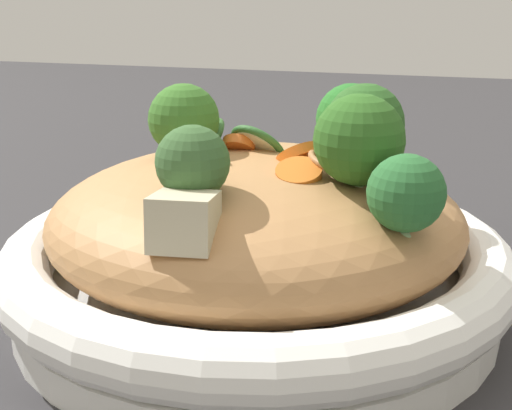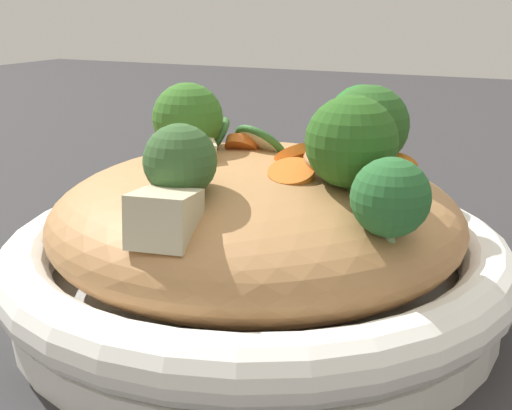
% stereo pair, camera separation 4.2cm
% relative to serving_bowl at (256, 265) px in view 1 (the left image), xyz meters
% --- Properties ---
extents(ground_plane, '(3.00, 3.00, 0.00)m').
position_rel_serving_bowl_xyz_m(ground_plane, '(0.00, 0.00, -0.03)').
color(ground_plane, '#302E30').
extents(serving_bowl, '(0.33, 0.33, 0.06)m').
position_rel_serving_bowl_xyz_m(serving_bowl, '(0.00, 0.00, 0.00)').
color(serving_bowl, white).
rests_on(serving_bowl, ground_plane).
extents(noodle_heap, '(0.27, 0.27, 0.09)m').
position_rel_serving_bowl_xyz_m(noodle_heap, '(0.00, 0.00, 0.03)').
color(noodle_heap, '#B5804D').
rests_on(noodle_heap, serving_bowl).
extents(broccoli_florets, '(0.21, 0.23, 0.07)m').
position_rel_serving_bowl_xyz_m(broccoli_florets, '(0.04, 0.01, 0.09)').
color(broccoli_florets, '#95B377').
rests_on(broccoli_florets, serving_bowl).
extents(carrot_coins, '(0.12, 0.12, 0.03)m').
position_rel_serving_bowl_xyz_m(carrot_coins, '(0.03, 0.01, 0.07)').
color(carrot_coins, orange).
rests_on(carrot_coins, serving_bowl).
extents(zucchini_slices, '(0.09, 0.05, 0.04)m').
position_rel_serving_bowl_xyz_m(zucchini_slices, '(-0.03, 0.02, 0.08)').
color(zucchini_slices, beige).
rests_on(zucchini_slices, serving_bowl).
extents(chicken_chunks, '(0.07, 0.12, 0.04)m').
position_rel_serving_bowl_xyz_m(chicken_chunks, '(-0.01, -0.08, 0.07)').
color(chicken_chunks, beige).
rests_on(chicken_chunks, serving_bowl).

